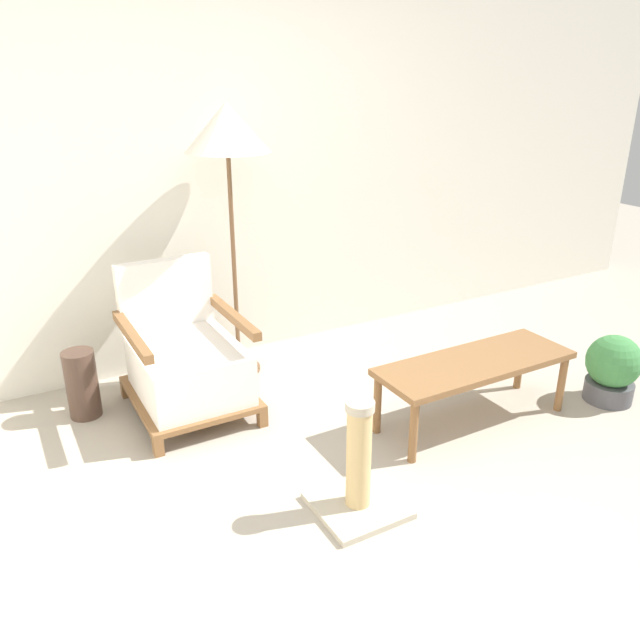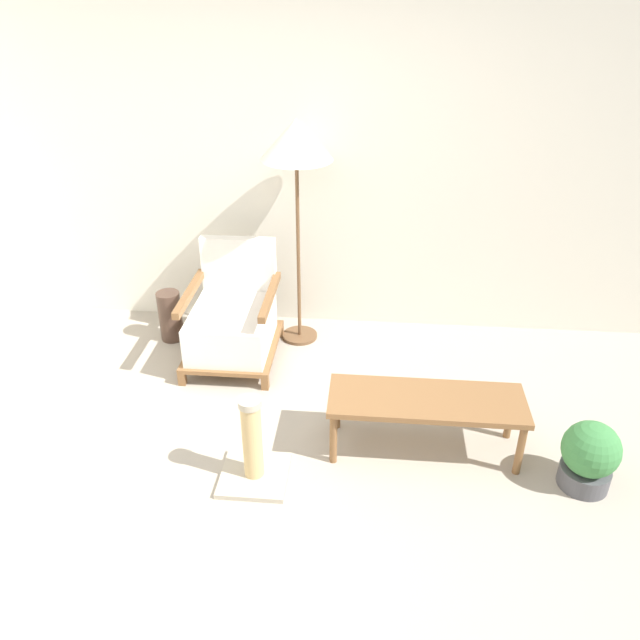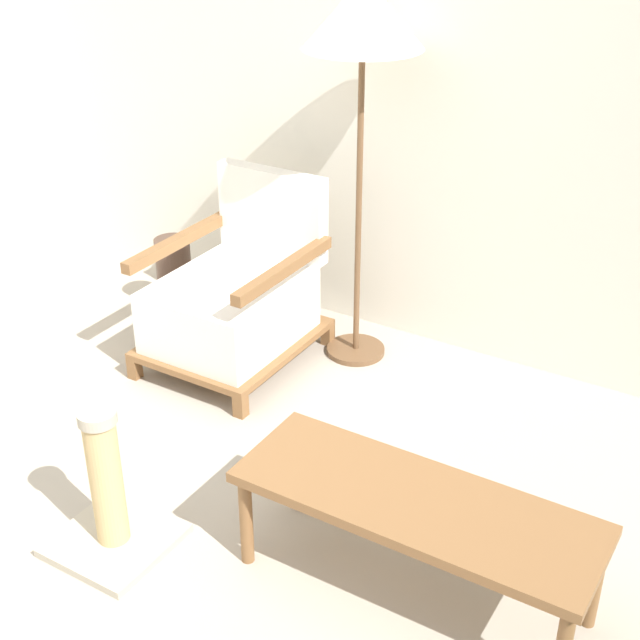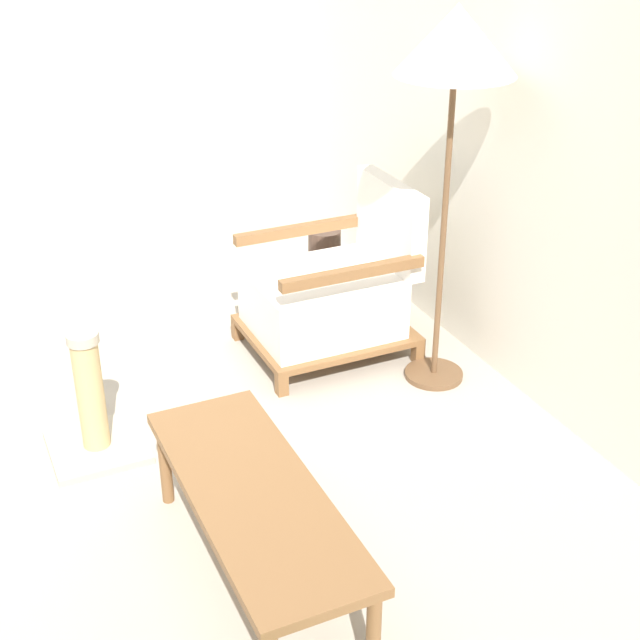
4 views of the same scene
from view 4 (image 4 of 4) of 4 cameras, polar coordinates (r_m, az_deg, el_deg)
The scene contains 8 objects.
ground_plane at distance 3.68m, azimuth -18.07°, elevation -9.96°, with size 14.00×14.00×0.00m, color #A89E8E.
wall_back at distance 3.85m, azimuth 13.14°, elevation 14.74°, with size 8.00×0.06×2.70m.
wall_left at distance 5.62m, azimuth -18.91°, elevation 17.87°, with size 0.06×8.00×2.70m.
armchair at distance 4.26m, azimuth 0.72°, elevation 1.73°, with size 0.63×0.76×0.82m.
floor_lamp at distance 3.67m, azimuth 8.68°, elevation 16.54°, with size 0.49×0.49×1.66m.
coffee_table at distance 2.91m, azimuth -4.21°, elevation -11.45°, with size 1.13×0.40×0.37m.
vase at distance 4.83m, azimuth 0.28°, elevation 3.58°, with size 0.18×0.18×0.39m, color #473328.
scratching_post at distance 3.69m, azimuth -14.33°, elevation -5.79°, with size 0.38×0.38×0.54m.
Camera 4 is at (2.98, -0.13, 2.15)m, focal length 50.00 mm.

